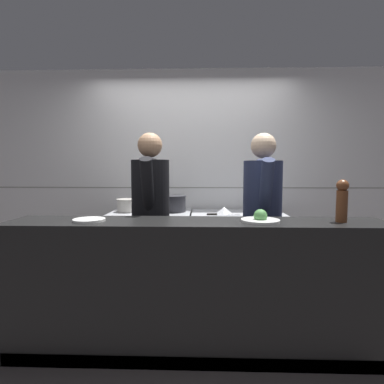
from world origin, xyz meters
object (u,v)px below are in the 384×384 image
object	(u,v)px
sauce_pot	(154,203)
plated_dish_main	(89,220)
plated_dish_appetiser	(260,219)
chef_sous	(262,217)
oven_range	(151,250)
chefs_knife	(220,215)
pepper_mill	(342,200)
mixing_bowl_steel	(224,210)
braising_pot	(174,203)
stock_pot	(128,205)
chef_head_cook	(151,215)

from	to	relation	value
sauce_pot	plated_dish_main	size ratio (longest dim) A/B	1.02
plated_dish_appetiser	chef_sous	world-z (taller)	chef_sous
oven_range	chefs_knife	size ratio (longest dim) A/B	2.48
pepper_mill	mixing_bowl_steel	bearing A→B (deg)	122.67
oven_range	mixing_bowl_steel	size ratio (longest dim) A/B	4.49
oven_range	chefs_knife	distance (m)	0.90
sauce_pot	mixing_bowl_steel	size ratio (longest dim) A/B	1.19
sauce_pot	braising_pot	xyz separation A→B (m)	(0.23, -0.02, 0.00)
sauce_pot	mixing_bowl_steel	bearing A→B (deg)	-2.01
stock_pot	chef_head_cook	xyz separation A→B (m)	(0.36, -0.59, -0.02)
oven_range	pepper_mill	world-z (taller)	pepper_mill
braising_pot	pepper_mill	bearing A→B (deg)	-41.89
chefs_knife	oven_range	bearing A→B (deg)	170.42
oven_range	stock_pot	distance (m)	0.59
stock_pot	chefs_knife	distance (m)	1.05
mixing_bowl_steel	chef_sous	xyz separation A→B (m)	(0.30, -0.62, 0.03)
mixing_bowl_steel	chefs_knife	size ratio (longest dim) A/B	0.55
chefs_knife	plated_dish_appetiser	size ratio (longest dim) A/B	1.30
sauce_pot	plated_dish_appetiser	bearing A→B (deg)	-51.45
pepper_mill	braising_pot	bearing A→B (deg)	138.11
mixing_bowl_steel	chef_sous	size ratio (longest dim) A/B	0.12
oven_range	stock_pot	size ratio (longest dim) A/B	3.52
oven_range	plated_dish_appetiser	bearing A→B (deg)	-50.21
stock_pot	plated_dish_appetiser	distance (m)	1.73
pepper_mill	chefs_knife	bearing A→B (deg)	127.22
sauce_pot	chef_sous	world-z (taller)	chef_sous
mixing_bowl_steel	chef_sous	world-z (taller)	chef_sous
sauce_pot	braising_pot	world-z (taller)	braising_pot
chef_head_cook	mixing_bowl_steel	bearing A→B (deg)	35.78
mixing_bowl_steel	pepper_mill	bearing A→B (deg)	-57.33
plated_dish_appetiser	pepper_mill	world-z (taller)	pepper_mill
stock_pot	chef_head_cook	world-z (taller)	chef_head_cook
chefs_knife	plated_dish_main	size ratio (longest dim) A/B	1.56
sauce_pot	mixing_bowl_steel	world-z (taller)	sauce_pot
braising_pot	plated_dish_main	size ratio (longest dim) A/B	1.17
pepper_mill	chef_sous	bearing A→B (deg)	129.56
plated_dish_main	chef_sous	distance (m)	1.50
chef_sous	oven_range	bearing A→B (deg)	154.41
oven_range	braising_pot	xyz separation A→B (m)	(0.27, -0.01, 0.55)
plated_dish_main	oven_range	bearing A→B (deg)	78.44
braising_pot	plated_dish_appetiser	xyz separation A→B (m)	(0.74, -1.19, 0.03)
sauce_pot	pepper_mill	distance (m)	1.97
sauce_pot	stock_pot	bearing A→B (deg)	-173.39
chefs_knife	plated_dish_main	bearing A→B (deg)	-133.47
stock_pot	plated_dish_main	distance (m)	1.20
plated_dish_main	chef_head_cook	world-z (taller)	chef_head_cook
oven_range	plated_dish_main	distance (m)	1.36
oven_range	pepper_mill	bearing A→B (deg)	-36.92
sauce_pot	chef_head_cook	xyz separation A→B (m)	(0.07, -0.62, -0.04)
chef_sous	sauce_pot	bearing A→B (deg)	153.17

